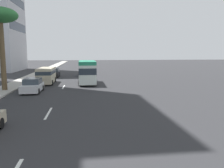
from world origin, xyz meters
name	(u,v)px	position (x,y,z in m)	size (l,w,h in m)	color
ground_plane	(67,81)	(31.50, 0.00, 0.00)	(198.00, 198.00, 0.00)	#2D2D30
sidewalk_right	(21,82)	(31.50, 6.60, 0.07)	(162.00, 2.69, 0.15)	#B2ADA3
lane_stripe_mid	(48,113)	(13.28, 0.00, 0.01)	(3.20, 0.16, 0.01)	silver
lane_stripe_far	(64,87)	(25.79, 0.00, 0.01)	(3.20, 0.16, 0.01)	silver
car_second	(54,73)	(38.35, 2.75, 0.75)	(4.73, 1.90, 1.58)	black
minibus_third	(87,71)	(28.52, -3.06, 1.74)	(6.41, 2.39, 3.17)	silver
car_fourth	(32,86)	(22.38, 3.03, 0.73)	(4.07, 1.90, 1.54)	silver
van_fifth	(46,75)	(29.28, 2.61, 1.28)	(5.39, 2.11, 2.22)	beige
car_sixth	(85,72)	(39.58, -2.78, 0.75)	(4.44, 1.93, 1.58)	#1E478C
palm_tree	(0,19)	(23.57, 6.33, 7.97)	(3.76, 3.76, 9.06)	brown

